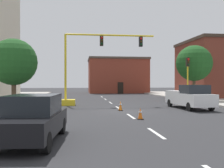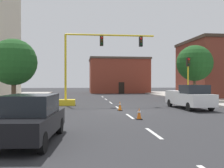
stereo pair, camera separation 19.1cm
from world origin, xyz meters
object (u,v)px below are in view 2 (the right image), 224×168
(traffic_light_pole_right, at_px, (188,70))
(traffic_cone_roadside_a, at_px, (120,106))
(traffic_signal_gantry, at_px, (79,81))
(traffic_cone_roadside_b, at_px, (139,114))
(tree_left_near, at_px, (14,62))
(pickup_truck_white, at_px, (189,97))
(tree_right_mid, at_px, (195,63))
(sedan_black_near_left, at_px, (30,118))

(traffic_light_pole_right, bearing_deg, traffic_cone_roadside_a, -142.78)
(traffic_signal_gantry, bearing_deg, traffic_cone_roadside_b, -69.39)
(tree_left_near, height_order, pickup_truck_white, tree_left_near)
(tree_right_mid, bearing_deg, traffic_cone_roadside_a, -138.98)
(sedan_black_near_left, height_order, traffic_cone_roadside_b, sedan_black_near_left)
(sedan_black_near_left, bearing_deg, traffic_signal_gantry, 83.85)
(traffic_cone_roadside_b, bearing_deg, sedan_black_near_left, -135.82)
(traffic_light_pole_right, relative_size, sedan_black_near_left, 1.03)
(tree_right_mid, relative_size, pickup_truck_white, 1.18)
(traffic_cone_roadside_a, bearing_deg, traffic_light_pole_right, 37.22)
(sedan_black_near_left, distance_m, traffic_cone_roadside_b, 7.38)
(traffic_cone_roadside_a, distance_m, traffic_cone_roadside_b, 4.73)
(traffic_light_pole_right, distance_m, pickup_truck_white, 6.47)
(tree_left_near, relative_size, sedan_black_near_left, 1.23)
(traffic_light_pole_right, relative_size, traffic_cone_roadside_b, 6.94)
(pickup_truck_white, bearing_deg, tree_left_near, 175.48)
(traffic_signal_gantry, relative_size, tree_left_near, 1.66)
(traffic_signal_gantry, bearing_deg, traffic_cone_roadside_a, -57.47)
(traffic_signal_gantry, height_order, traffic_light_pole_right, traffic_signal_gantry)
(traffic_cone_roadside_b, bearing_deg, pickup_truck_white, 44.71)
(traffic_signal_gantry, xyz_separation_m, tree_right_mid, (13.28, 3.68, 2.12))
(traffic_signal_gantry, relative_size, tree_right_mid, 1.46)
(traffic_cone_roadside_b, bearing_deg, traffic_signal_gantry, 110.61)
(sedan_black_near_left, relative_size, traffic_cone_roadside_b, 6.72)
(tree_right_mid, distance_m, sedan_black_near_left, 24.05)
(traffic_light_pole_right, height_order, pickup_truck_white, traffic_light_pole_right)
(tree_right_mid, xyz_separation_m, traffic_cone_roadside_a, (-10.05, -8.74, -4.01))
(pickup_truck_white, xyz_separation_m, traffic_cone_roadside_a, (-5.92, -0.71, -0.60))
(traffic_light_pole_right, height_order, sedan_black_near_left, traffic_light_pole_right)
(traffic_light_pole_right, xyz_separation_m, traffic_cone_roadside_b, (-7.73, -10.92, -3.19))
(tree_left_near, bearing_deg, sedan_black_near_left, -73.08)
(tree_left_near, bearing_deg, traffic_cone_roadside_a, -12.39)
(traffic_cone_roadside_a, height_order, traffic_cone_roadside_b, traffic_cone_roadside_a)
(pickup_truck_white, height_order, traffic_cone_roadside_b, pickup_truck_white)
(traffic_light_pole_right, bearing_deg, traffic_cone_roadside_b, -125.31)
(traffic_signal_gantry, relative_size, traffic_cone_roadside_b, 13.70)
(traffic_cone_roadside_b, bearing_deg, traffic_light_pole_right, 54.69)
(tree_right_mid, distance_m, traffic_cone_roadside_a, 13.91)
(tree_left_near, bearing_deg, pickup_truck_white, -4.52)
(traffic_cone_roadside_a, bearing_deg, traffic_cone_roadside_b, -84.60)
(traffic_signal_gantry, relative_size, sedan_black_near_left, 2.04)
(tree_left_near, bearing_deg, traffic_light_pole_right, 14.78)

